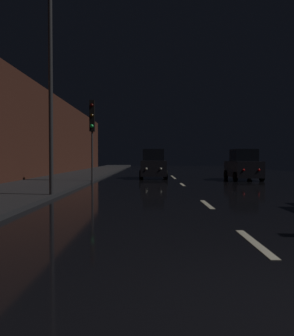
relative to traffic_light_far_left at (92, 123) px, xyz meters
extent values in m
cube|color=black|center=(5.42, 5.88, -3.70)|extent=(27.84, 84.00, 0.02)
cube|color=#28282B|center=(-2.30, 5.88, -3.62)|extent=(4.40, 84.00, 0.15)
cube|color=#472319|center=(-4.90, 2.38, -0.23)|extent=(0.80, 63.00, 6.92)
cube|color=beige|center=(5.42, -15.62, -3.69)|extent=(0.16, 2.20, 0.01)
cube|color=beige|center=(5.42, -10.25, -3.69)|extent=(0.16, 2.20, 0.01)
cube|color=beige|center=(5.42, -1.45, -3.69)|extent=(0.16, 2.20, 0.01)
cube|color=beige|center=(5.42, 5.20, -3.69)|extent=(0.16, 2.20, 0.01)
cube|color=beige|center=(5.42, 7.77, -3.69)|extent=(0.16, 2.20, 0.01)
cylinder|color=#38383A|center=(0.00, 0.02, -2.11)|extent=(0.12, 0.12, 3.16)
cube|color=black|center=(0.00, 0.02, 0.42)|extent=(0.32, 0.35, 1.90)
sphere|color=black|center=(0.01, -0.16, 1.05)|extent=(0.22, 0.22, 0.22)
sphere|color=black|center=(0.01, -0.16, 0.42)|extent=(0.22, 0.22, 0.22)
sphere|color=#19D84C|center=(0.01, -0.16, -0.22)|extent=(0.22, 0.22, 0.22)
cylinder|color=#2D2D30|center=(-0.20, -8.51, 0.26)|extent=(0.16, 0.16, 7.91)
cube|color=black|center=(3.81, 4.87, -2.91)|extent=(1.82, 4.24, 1.11)
cube|color=black|center=(3.81, 5.02, -1.93)|extent=(1.55, 2.12, 0.85)
cylinder|color=black|center=(4.70, 3.39, -3.37)|extent=(0.22, 0.65, 0.65)
cylinder|color=black|center=(2.92, 3.39, -3.37)|extent=(0.22, 0.65, 0.65)
cylinder|color=black|center=(4.70, 6.36, -3.37)|extent=(0.22, 0.65, 0.65)
cylinder|color=black|center=(2.92, 6.36, -3.37)|extent=(0.22, 0.65, 0.65)
sphere|color=white|center=(4.31, 2.79, -2.91)|extent=(0.18, 0.18, 0.18)
sphere|color=white|center=(3.31, 2.79, -2.91)|extent=(0.18, 0.18, 0.18)
sphere|color=red|center=(4.31, 6.95, -2.91)|extent=(0.18, 0.18, 0.18)
sphere|color=red|center=(3.31, 6.95, -2.91)|extent=(0.18, 0.18, 0.18)
cube|color=black|center=(10.04, 2.98, -2.93)|extent=(1.78, 4.14, 1.09)
cube|color=black|center=(10.04, 2.83, -1.97)|extent=(1.51, 2.07, 0.83)
cylinder|color=black|center=(9.17, 4.43, -3.38)|extent=(0.22, 0.63, 0.63)
cylinder|color=black|center=(10.91, 4.43, -3.38)|extent=(0.22, 0.63, 0.63)
cylinder|color=black|center=(9.17, 1.53, -3.38)|extent=(0.22, 0.63, 0.63)
cylinder|color=black|center=(10.91, 1.53, -3.38)|extent=(0.22, 0.63, 0.63)
sphere|color=slate|center=(9.55, 5.01, -2.93)|extent=(0.18, 0.18, 0.18)
sphere|color=slate|center=(10.52, 5.01, -2.93)|extent=(0.18, 0.18, 0.18)
sphere|color=red|center=(9.55, 0.95, -2.93)|extent=(0.18, 0.18, 0.18)
sphere|color=red|center=(10.52, 0.95, -2.93)|extent=(0.18, 0.18, 0.18)
camera|label=1|loc=(3.52, -22.08, -2.15)|focal=38.49mm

